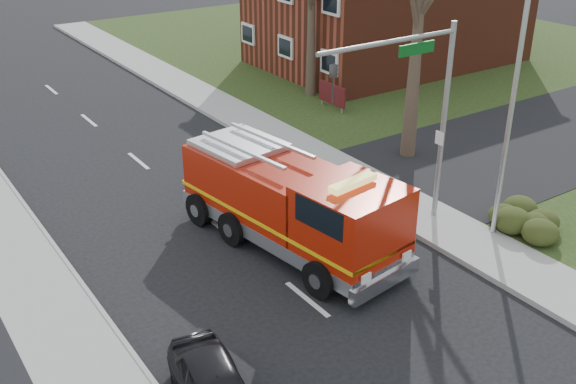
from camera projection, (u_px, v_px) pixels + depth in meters
ground at (307, 299)px, 19.02m from camera, size 120.00×120.00×0.00m
sidewalk_right at (460, 236)px, 22.13m from camera, size 2.40×80.00×0.15m
sidewalk_left at (94, 383)px, 15.84m from camera, size 2.40×80.00×0.15m
brick_building at (389, 3)px, 40.44m from camera, size 15.40×10.40×7.25m
health_center_sign at (332, 94)px, 33.25m from camera, size 0.12×2.00×1.40m
hedge_corner at (542, 212)px, 22.58m from camera, size 2.80×2.00×0.90m
traffic_signal_mast at (418, 94)px, 20.72m from camera, size 5.29×0.18×6.80m
streetlight_pole at (511, 105)px, 20.28m from camera, size 1.48×0.16×8.40m
fire_engine at (292, 206)px, 21.08m from camera, size 3.94×8.24×3.20m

